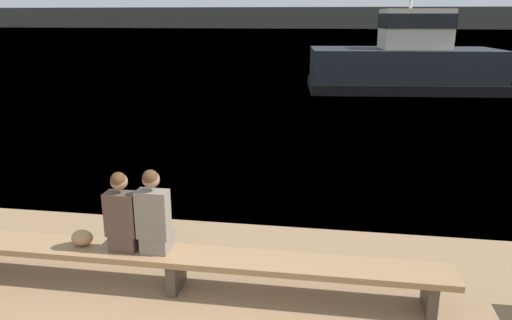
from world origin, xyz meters
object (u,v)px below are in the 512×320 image
(bench_main, at_px, (175,259))
(shopping_bag, at_px, (82,238))
(person_right, at_px, (154,216))
(tugboat_red, at_px, (404,65))
(person_left, at_px, (123,216))

(bench_main, xyz_separation_m, shopping_bag, (-1.22, 0.02, 0.19))
(person_right, distance_m, shopping_bag, 1.04)
(shopping_bag, xyz_separation_m, tugboat_red, (6.04, 18.04, 0.56))
(bench_main, bearing_deg, person_right, 178.72)
(shopping_bag, bearing_deg, bench_main, -1.16)
(person_right, bearing_deg, person_left, 179.81)
(bench_main, height_order, shopping_bag, shopping_bag)
(shopping_bag, bearing_deg, person_left, -1.79)
(person_left, bearing_deg, shopping_bag, 178.21)
(person_right, height_order, shopping_bag, person_right)
(shopping_bag, height_order, tugboat_red, tugboat_red)
(person_left, distance_m, tugboat_red, 18.87)
(bench_main, distance_m, shopping_bag, 1.24)
(person_right, bearing_deg, bench_main, -1.28)
(bench_main, relative_size, shopping_bag, 24.35)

